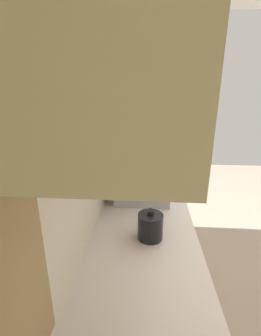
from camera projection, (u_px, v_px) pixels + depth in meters
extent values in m
cube|color=beige|center=(104.00, 124.00, 1.88)|extent=(4.38, 0.12, 2.82)
cube|color=beige|center=(143.00, 255.00, 1.80)|extent=(3.43, 0.58, 0.87)
cube|color=silver|center=(144.00, 205.00, 1.65)|extent=(3.46, 0.61, 0.02)
cube|color=#332819|center=(190.00, 306.00, 1.37)|extent=(0.01, 0.01, 0.80)
cube|color=#332819|center=(181.00, 257.00, 1.78)|extent=(0.01, 0.01, 0.80)
cube|color=#332819|center=(175.00, 226.00, 2.18)|extent=(0.01, 0.01, 0.80)
cube|color=#332819|center=(171.00, 205.00, 2.59)|extent=(0.01, 0.01, 0.80)
cube|color=#332819|center=(168.00, 190.00, 2.99)|extent=(0.01, 0.01, 0.80)
cube|color=beige|center=(127.00, 45.00, 1.33)|extent=(2.70, 0.34, 0.65)
cube|color=#B7BABF|center=(148.00, 169.00, 3.75)|extent=(0.69, 0.64, 0.89)
cube|color=black|center=(167.00, 172.00, 3.74)|extent=(0.54, 0.01, 0.49)
cube|color=black|center=(148.00, 142.00, 3.60)|extent=(0.65, 0.60, 0.02)
cube|color=#B7BABF|center=(130.00, 137.00, 3.60)|extent=(0.65, 0.04, 0.18)
cylinder|color=#38383D|center=(156.00, 143.00, 3.44)|extent=(0.11, 0.11, 0.01)
cylinder|color=#38383D|center=(155.00, 139.00, 3.73)|extent=(0.11, 0.11, 0.01)
cylinder|color=#38383D|center=(141.00, 143.00, 3.46)|extent=(0.11, 0.11, 0.01)
cylinder|color=#38383D|center=(142.00, 139.00, 3.75)|extent=(0.11, 0.11, 0.01)
cube|color=#B7BABF|center=(143.00, 174.00, 1.75)|extent=(0.47, 0.39, 0.33)
cube|color=black|center=(169.00, 177.00, 1.70)|extent=(0.29, 0.01, 0.23)
cube|color=#2D2D33|center=(167.00, 168.00, 1.91)|extent=(0.08, 0.01, 0.23)
cylinder|color=gold|center=(149.00, 165.00, 2.44)|extent=(0.12, 0.12, 0.06)
cylinder|color=#EEB34D|center=(149.00, 163.00, 2.43)|extent=(0.10, 0.10, 0.03)
cylinder|color=black|center=(150.00, 226.00, 1.25)|extent=(0.14, 0.14, 0.15)
cylinder|color=black|center=(151.00, 213.00, 1.22)|extent=(0.03, 0.03, 0.02)
cylinder|color=black|center=(150.00, 215.00, 1.31)|extent=(0.09, 0.02, 0.05)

